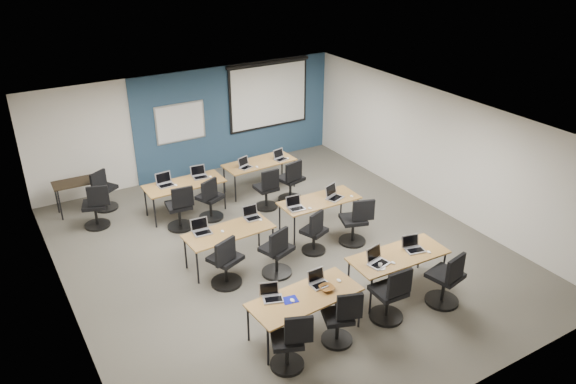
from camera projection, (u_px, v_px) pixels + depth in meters
floor at (281, 251)px, 11.23m from camera, size 8.00×9.00×0.02m
ceiling at (281, 123)px, 10.04m from camera, size 8.00×9.00×0.02m
wall_back at (191, 124)px, 14.10m from camera, size 8.00×0.04×2.70m
wall_front at (458, 322)px, 7.17m from camera, size 8.00×0.04×2.70m
wall_left at (61, 248)px, 8.79m from camera, size 0.04×9.00×2.70m
wall_right at (436, 150)px, 12.49m from camera, size 0.04×9.00×2.70m
blue_accent_panel at (236, 116)px, 14.66m from camera, size 5.50×0.04×2.70m
whiteboard at (180, 123)px, 13.86m from camera, size 1.28×0.03×0.98m
projector_screen at (269, 91)px, 14.81m from camera, size 2.40×0.10×1.82m
training_table_front_left at (305, 299)px, 8.71m from camera, size 1.81×0.75×0.73m
training_table_front_right at (398, 257)px, 9.78m from camera, size 1.78×0.74×0.73m
training_table_mid_left at (229, 233)px, 10.53m from camera, size 1.68×0.70×0.73m
training_table_mid_right at (319, 202)px, 11.68m from camera, size 1.70×0.71×0.73m
training_table_back_left at (184, 185)px, 12.41m from camera, size 1.76×0.73×0.73m
training_table_back_right at (259, 164)px, 13.49m from camera, size 1.73×0.72×0.73m
laptop_0 at (271, 295)px, 8.62m from camera, size 0.31×0.26×0.23m
mouse_0 at (292, 300)px, 8.58m from camera, size 0.08×0.11×0.04m
task_chair_0 at (290, 346)px, 8.15m from camera, size 0.54×0.51×0.99m
laptop_1 at (319, 281)px, 8.95m from camera, size 0.30×0.26×0.23m
mouse_1 at (339, 280)px, 9.05m from camera, size 0.08×0.11×0.03m
task_chair_1 at (341, 322)px, 8.64m from camera, size 0.52×0.50×0.98m
laptop_2 at (377, 260)px, 9.50m from camera, size 0.35×0.30×0.27m
mouse_2 at (393, 263)px, 9.51m from camera, size 0.08×0.11×0.03m
task_chair_2 at (390, 298)px, 9.14m from camera, size 0.56×0.56×1.04m
laptop_3 at (413, 247)px, 9.89m from camera, size 0.33×0.28×0.25m
mouse_3 at (429, 252)px, 9.82m from camera, size 0.07×0.10×0.03m
task_chair_3 at (446, 283)px, 9.51m from camera, size 0.58×0.58×1.05m
laptop_4 at (201, 229)px, 10.44m from camera, size 0.33×0.28×0.25m
mouse_4 at (222, 231)px, 10.47m from camera, size 0.06×0.09×0.03m
task_chair_4 at (226, 265)px, 10.00m from camera, size 0.60×0.57×1.04m
laptop_5 at (252, 215)px, 10.93m from camera, size 0.31×0.26×0.24m
mouse_5 at (261, 220)px, 10.87m from camera, size 0.07×0.10×0.03m
task_chair_5 at (277, 255)px, 10.29m from camera, size 0.59×0.57×1.04m
laptop_6 at (295, 206)px, 11.30m from camera, size 0.32×0.27×0.24m
mouse_6 at (310, 208)px, 11.29m from camera, size 0.09×0.12×0.04m
task_chair_6 at (314, 235)px, 11.01m from camera, size 0.51×0.48×0.97m
laptop_7 at (333, 195)px, 11.73m from camera, size 0.35×0.30×0.27m
mouse_7 at (352, 196)px, 11.79m from camera, size 0.07×0.09×0.03m
task_chair_7 at (355, 225)px, 11.33m from camera, size 0.57×0.55×1.03m
laptop_8 at (165, 182)px, 12.28m from camera, size 0.35×0.30×0.27m
mouse_8 at (176, 185)px, 12.27m from camera, size 0.09×0.11×0.04m
task_chair_8 at (180, 211)px, 11.87m from camera, size 0.56×0.56×1.03m
laptop_9 at (199, 174)px, 12.66m from camera, size 0.33×0.28×0.25m
mouse_9 at (210, 177)px, 12.68m from camera, size 0.07×0.10×0.03m
task_chair_9 at (210, 202)px, 12.25m from camera, size 0.58×0.54×1.02m
laptop_10 at (245, 165)px, 13.16m from camera, size 0.30×0.26×0.23m
mouse_10 at (257, 167)px, 13.18m from camera, size 0.08×0.11×0.04m
task_chair_10 at (267, 192)px, 12.71m from camera, size 0.52×0.52×1.00m
laptop_11 at (280, 157)px, 13.60m from camera, size 0.31×0.26×0.23m
mouse_11 at (288, 158)px, 13.65m from camera, size 0.08×0.10×0.03m
task_chair_11 at (291, 184)px, 13.04m from camera, size 0.58×0.58×1.05m
blue_mousepad at (290, 300)px, 8.60m from camera, size 0.26×0.23×0.01m
snack_bowl at (327, 288)px, 8.83m from camera, size 0.26×0.26×0.06m
snack_plate at (381, 268)px, 9.39m from camera, size 0.17×0.17×0.01m
coffee_cup at (380, 266)px, 9.39m from camera, size 0.06×0.06×0.05m
utility_table at (75, 186)px, 12.45m from camera, size 0.94×0.52×0.75m
spare_chair_a at (103, 193)px, 12.66m from camera, size 0.60×0.53×1.01m
spare_chair_b at (96, 209)px, 11.94m from camera, size 0.56×0.54×1.02m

